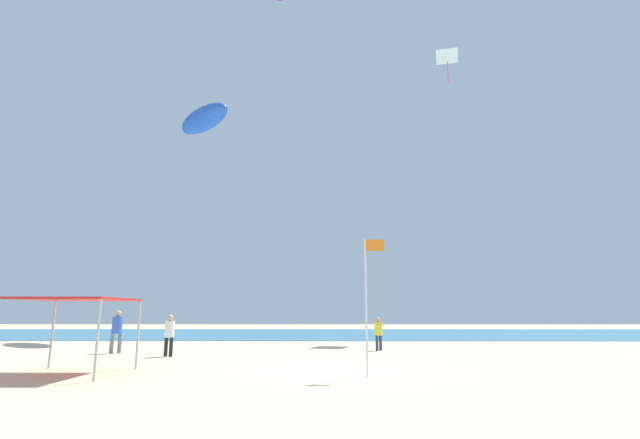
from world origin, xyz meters
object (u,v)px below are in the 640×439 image
Objects in this scene: person_near_tent at (379,331)px; banner_flag at (368,293)px; person_leftmost at (117,328)px; canopy_tent at (76,302)px; kite_inflatable_blue at (204,119)px; kite_diamond_white at (447,58)px; person_central at (169,332)px.

banner_flag is (-1.31, -9.14, 1.45)m from person_near_tent.
person_leftmost reaches higher than person_near_tent.
canopy_tent is 7.54m from person_leftmost.
kite_inflatable_blue is at bearing -122.42° from person_leftmost.
banner_flag is 29.88m from kite_diamond_white.
kite_diamond_white is at bearing -168.88° from person_near_tent.
canopy_tent is 0.73× the size of banner_flag.
person_leftmost is 19.52m from kite_inflatable_blue.
person_leftmost is 0.75× the size of kite_diamond_white.
person_near_tent is at bearing 81.84° from banner_flag.
person_central is 0.29× the size of kite_inflatable_blue.
kite_inflatable_blue reaches higher than person_central.
person_leftmost is at bearing -177.85° from person_central.
kite_inflatable_blue is (-11.88, 10.56, 15.51)m from person_near_tent.
person_near_tent is 0.62× the size of kite_diamond_white.
person_near_tent is 0.92× the size of person_central.
person_central is 0.43× the size of banner_flag.
canopy_tent is 1.71× the size of person_central.
kite_diamond_white is (17.54, 20.36, 19.95)m from canopy_tent.
kite_inflatable_blue is at bearing 95.11° from canopy_tent.
canopy_tent reaches higher than person_central.
person_leftmost is 31.41m from kite_diamond_white.
person_central is 0.67× the size of kite_diamond_white.
person_near_tent is 9.35m from banner_flag.
banner_flag is (8.84, -0.35, 0.25)m from canopy_tent.
person_near_tent is 0.83× the size of person_leftmost.
kite_diamond_white is at bearing 49.24° from canopy_tent.
person_near_tent is at bearing 72.12° from kite_diamond_white.
kite_inflatable_blue is at bearing 131.77° from person_central.
kite_diamond_white reaches higher than banner_flag.
person_central is at bearing 56.33° from kite_diamond_white.
person_central is (-9.10, -3.09, 0.08)m from person_near_tent.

